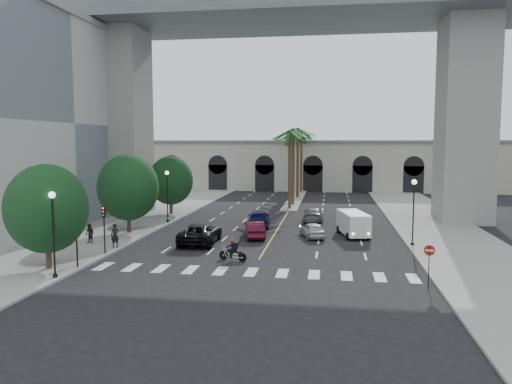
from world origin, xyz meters
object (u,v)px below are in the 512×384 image
object	(u,v)px
lamp_post_left_far	(167,192)
car_c	(200,233)
lamp_post_left_near	(53,227)
car_d	(313,215)
lamp_post_right	(414,206)
cargo_van	(353,223)
traffic_signal_far	(104,222)
motorcycle_rider	(234,251)
car_e	(259,218)
traffic_signal_near	(76,231)
car_a	(312,230)
car_b	(255,230)
pedestrian_a	(115,235)
do_not_enter_sign	(429,257)
pedestrian_b	(90,234)

from	to	relation	value
lamp_post_left_far	car_c	size ratio (longest dim) A/B	0.89
lamp_post_left_near	car_d	distance (m)	28.59
lamp_post_right	cargo_van	size ratio (longest dim) A/B	1.02
traffic_signal_far	car_c	distance (m)	8.01
traffic_signal_far	motorcycle_rider	distance (m)	9.78
car_e	cargo_van	xyz separation A→B (m)	(8.88, -3.48, 0.32)
car_c	cargo_van	world-z (taller)	cargo_van
car_c	lamp_post_right	bearing A→B (deg)	-177.95
traffic_signal_near	motorcycle_rider	size ratio (longest dim) A/B	1.77
traffic_signal_near	motorcycle_rider	distance (m)	10.50
lamp_post_left_near	car_a	xyz separation A→B (m)	(14.82, 15.71, -2.56)
traffic_signal_far	car_a	size ratio (longest dim) A/B	0.94
car_b	car_e	xyz separation A→B (m)	(-0.43, 5.42, 0.14)
car_e	traffic_signal_far	bearing A→B (deg)	49.41
pedestrian_a	do_not_enter_sign	bearing A→B (deg)	-19.23
lamp_post_left_far	lamp_post_right	distance (m)	24.16
car_b	pedestrian_a	bearing A→B (deg)	18.11
lamp_post_left_far	lamp_post_left_near	bearing A→B (deg)	-90.00
car_a	car_d	bearing A→B (deg)	-104.62
car_b	lamp_post_left_far	bearing A→B (deg)	-45.29
car_b	traffic_signal_far	bearing A→B (deg)	27.02
car_a	do_not_enter_sign	distance (m)	15.90
car_c	do_not_enter_sign	world-z (taller)	do_not_enter_sign
cargo_van	pedestrian_b	world-z (taller)	cargo_van
traffic_signal_far	lamp_post_right	bearing A→B (deg)	15.98
lamp_post_left_near	traffic_signal_near	bearing A→B (deg)	87.71
traffic_signal_far	car_d	bearing A→B (deg)	51.12
car_d	lamp_post_left_far	bearing A→B (deg)	12.87
lamp_post_left_far	lamp_post_right	bearing A→B (deg)	-19.33
traffic_signal_near	car_b	size ratio (longest dim) A/B	0.84
lamp_post_right	car_d	size ratio (longest dim) A/B	1.06
traffic_signal_near	pedestrian_b	distance (m)	8.01
traffic_signal_far	motorcycle_rider	size ratio (longest dim) A/B	1.77
lamp_post_left_near	car_e	bearing A→B (deg)	64.93
traffic_signal_far	car_a	world-z (taller)	traffic_signal_far
traffic_signal_near	cargo_van	bearing A→B (deg)	38.00
lamp_post_right	traffic_signal_far	distance (m)	23.62
traffic_signal_far	car_b	world-z (taller)	traffic_signal_far
car_c	traffic_signal_far	bearing A→B (deg)	40.76
lamp_post_left_near	lamp_post_right	world-z (taller)	same
car_b	car_c	xyz separation A→B (m)	(-4.05, -3.00, 0.11)
lamp_post_left_far	car_a	xyz separation A→B (m)	(14.82, -5.29, -2.56)
car_c	lamp_post_left_far	bearing A→B (deg)	-59.46
car_d	lamp_post_left_near	bearing A→B (deg)	58.71
traffic_signal_far	do_not_enter_sign	world-z (taller)	traffic_signal_far
lamp_post_right	car_e	distance (m)	15.35
traffic_signal_near	car_a	bearing A→B (deg)	41.90
lamp_post_right	traffic_signal_far	bearing A→B (deg)	-164.02
car_c	cargo_van	bearing A→B (deg)	-160.36
traffic_signal_far	car_b	xyz separation A→B (m)	(9.80, 8.31, -1.79)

